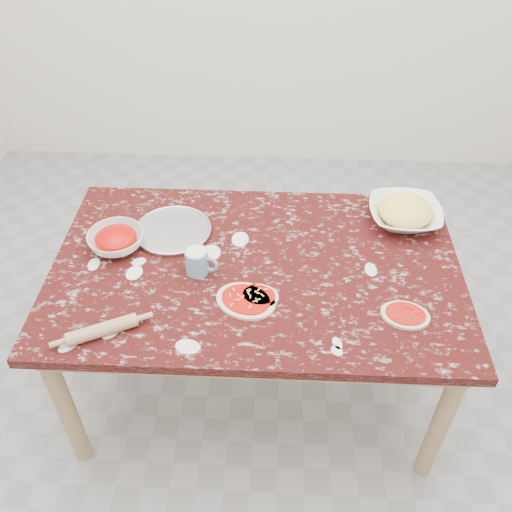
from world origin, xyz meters
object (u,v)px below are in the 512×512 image
at_px(cheese_bowl, 404,214).
at_px(flour_mug, 198,261).
at_px(sauce_bowl, 116,240).
at_px(pizza_tray, 173,231).
at_px(rolling_pin, 102,330).
at_px(worktable, 256,281).

bearing_deg(cheese_bowl, flour_mug, -157.20).
bearing_deg(flour_mug, sauce_bowl, 159.76).
bearing_deg(cheese_bowl, sauce_bowl, -169.30).
height_order(pizza_tray, cheese_bowl, cheese_bowl).
distance_m(pizza_tray, rolling_pin, 0.58).
xyz_separation_m(worktable, rolling_pin, (-0.51, -0.37, 0.11)).
relative_size(pizza_tray, cheese_bowl, 1.04).
relative_size(worktable, pizza_tray, 5.07).
xyz_separation_m(flour_mug, rolling_pin, (-0.29, -0.33, -0.03)).
height_order(cheese_bowl, flour_mug, flour_mug).
distance_m(cheese_bowl, flour_mug, 0.91).
bearing_deg(rolling_pin, cheese_bowl, 31.06).
height_order(sauce_bowl, cheese_bowl, cheese_bowl).
distance_m(pizza_tray, cheese_bowl, 0.98).
distance_m(sauce_bowl, rolling_pin, 0.46).
height_order(cheese_bowl, rolling_pin, cheese_bowl).
distance_m(sauce_bowl, cheese_bowl, 1.21).
relative_size(flour_mug, rolling_pin, 0.54).
xyz_separation_m(pizza_tray, flour_mug, (0.14, -0.23, 0.05)).
distance_m(cheese_bowl, rolling_pin, 1.32).
distance_m(pizza_tray, sauce_bowl, 0.24).
relative_size(pizza_tray, flour_mug, 2.43).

